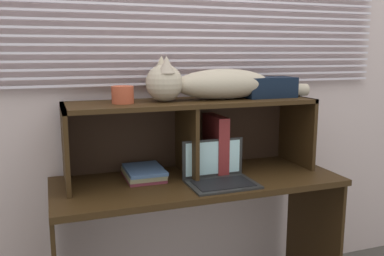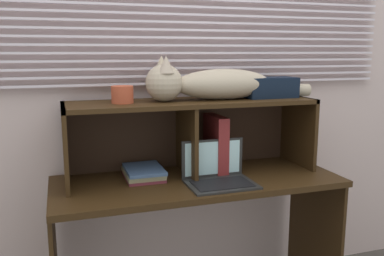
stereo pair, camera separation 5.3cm
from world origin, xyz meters
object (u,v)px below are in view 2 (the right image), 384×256
(laptop, at_px, (218,175))
(binder_upright, at_px, (216,144))
(cat, at_px, (210,83))
(storage_box, at_px, (270,87))
(small_basket, at_px, (122,95))
(book_stack, at_px, (143,173))

(laptop, distance_m, binder_upright, 0.22)
(cat, bearing_deg, storage_box, -0.00)
(cat, xyz_separation_m, small_basket, (-0.45, -0.00, -0.04))
(book_stack, bearing_deg, laptop, -29.27)
(cat, relative_size, book_stack, 3.51)
(laptop, xyz_separation_m, book_stack, (-0.33, 0.18, -0.01))
(cat, height_order, laptop, cat)
(book_stack, height_order, storage_box, storage_box)
(laptop, height_order, small_basket, small_basket)
(cat, distance_m, storage_box, 0.34)
(cat, xyz_separation_m, storage_box, (0.34, -0.00, -0.03))
(cat, height_order, small_basket, cat)
(cat, height_order, binder_upright, cat)
(laptop, xyz_separation_m, storage_box, (0.36, 0.18, 0.40))
(book_stack, bearing_deg, cat, -0.10)
(binder_upright, height_order, small_basket, small_basket)
(small_basket, xyz_separation_m, storage_box, (0.78, 0.00, 0.01))
(cat, relative_size, laptop, 2.83)
(binder_upright, distance_m, book_stack, 0.40)
(laptop, distance_m, book_stack, 0.38)
(cat, xyz_separation_m, laptop, (-0.02, -0.18, -0.43))
(storage_box, bearing_deg, small_basket, 180.00)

